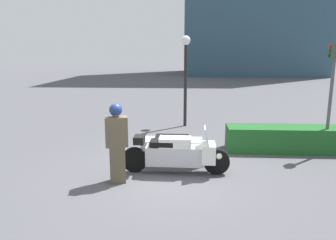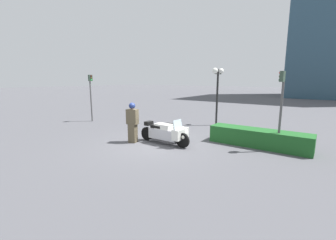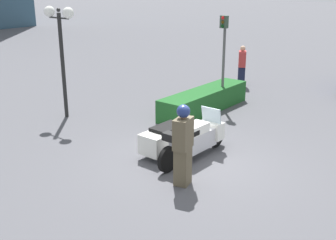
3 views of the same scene
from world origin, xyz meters
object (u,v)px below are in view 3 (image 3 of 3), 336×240
officer_rider (183,143)px  traffic_light_near (224,48)px  police_motorcycle (182,137)px  pedestrian_bystander (242,66)px  hedge_bush_curbside (204,101)px  twin_lamp_post (60,33)px

officer_rider → traffic_light_near: bearing=99.8°
police_motorcycle → traffic_light_near: bearing=20.0°
traffic_light_near → pedestrian_bystander: traffic_light_near is taller
hedge_bush_curbside → pedestrian_bystander: bearing=11.4°
traffic_light_near → pedestrian_bystander: size_ratio=1.86×
officer_rider → twin_lamp_post: twin_lamp_post is taller
traffic_light_near → pedestrian_bystander: bearing=-155.7°
officer_rider → traffic_light_near: (5.49, 2.41, 1.11)m
twin_lamp_post → officer_rider: bearing=-104.3°
twin_lamp_post → pedestrian_bystander: bearing=-18.0°
officer_rider → pedestrian_bystander: size_ratio=1.08×
twin_lamp_post → hedge_bush_curbside: bearing=-43.7°
pedestrian_bystander → hedge_bush_curbside: bearing=71.3°
officer_rider → pedestrian_bystander: officer_rider is taller
police_motorcycle → officer_rider: (-1.31, -0.99, 0.49)m
officer_rider → traffic_light_near: size_ratio=0.58×
officer_rider → police_motorcycle: bearing=113.3°
police_motorcycle → hedge_bush_curbside: bearing=26.5°
police_motorcycle → twin_lamp_post: size_ratio=0.75×
traffic_light_near → hedge_bush_curbside: bearing=-7.8°
twin_lamp_post → traffic_light_near: size_ratio=1.11×
police_motorcycle → twin_lamp_post: (0.16, 4.74, 2.20)m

